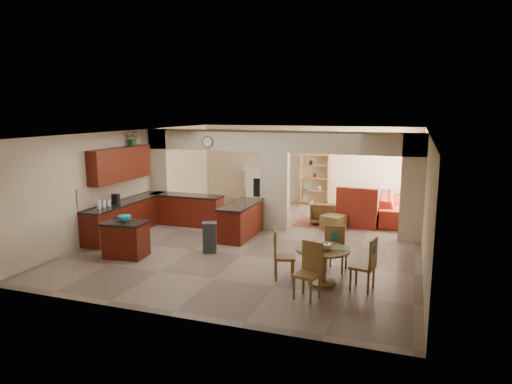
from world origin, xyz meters
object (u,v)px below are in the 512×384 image
(dining_table, at_px, (322,260))
(sofa, at_px, (398,208))
(armchair, at_px, (323,213))
(kitchen_island, at_px, (126,239))

(dining_table, xyz_separation_m, sofa, (1.18, 5.92, -0.08))
(armchair, bearing_deg, kitchen_island, 43.92)
(sofa, xyz_separation_m, armchair, (-2.10, -1.15, -0.06))
(sofa, height_order, armchair, sofa)
(sofa, bearing_deg, armchair, 115.56)
(kitchen_island, height_order, armchair, kitchen_island)
(sofa, bearing_deg, kitchen_island, 131.60)
(kitchen_island, xyz_separation_m, armchair, (3.71, 4.60, -0.08))
(sofa, bearing_deg, dining_table, 165.59)
(kitchen_island, relative_size, dining_table, 0.96)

